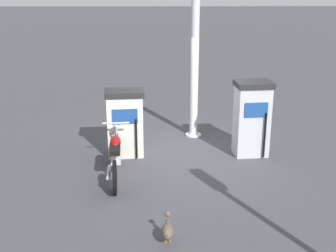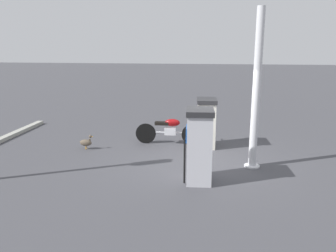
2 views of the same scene
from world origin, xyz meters
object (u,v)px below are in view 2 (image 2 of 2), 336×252
at_px(wandering_duck, 86,142).
at_px(fuel_pump_near, 206,123).
at_px(canopy_support_pole, 256,94).
at_px(motorcycle_near_pump, 170,130).
at_px(fuel_pump_far, 199,146).

bearing_deg(wandering_duck, fuel_pump_near, -165.87).
distance_m(fuel_pump_near, canopy_support_pole, 2.38).
bearing_deg(motorcycle_near_pump, fuel_pump_far, 111.59).
bearing_deg(fuel_pump_near, wandering_duck, 14.13).
distance_m(motorcycle_near_pump, canopy_support_pole, 3.34).
relative_size(motorcycle_near_pump, wandering_duck, 4.70).
xyz_separation_m(fuel_pump_near, fuel_pump_far, (-0.00, 2.84, 0.09)).
height_order(fuel_pump_far, wandering_duck, fuel_pump_far).
xyz_separation_m(fuel_pump_near, canopy_support_pole, (-1.30, 1.63, 1.15)).
height_order(fuel_pump_near, motorcycle_near_pump, fuel_pump_near).
bearing_deg(canopy_support_pole, fuel_pump_far, 43.02).
xyz_separation_m(wandering_duck, canopy_support_pole, (-4.89, 0.73, 1.70)).
distance_m(fuel_pump_far, motorcycle_near_pump, 3.20).
bearing_deg(fuel_pump_far, fuel_pump_near, -90.00).
xyz_separation_m(fuel_pump_near, wandering_duck, (3.59, 0.90, -0.55)).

